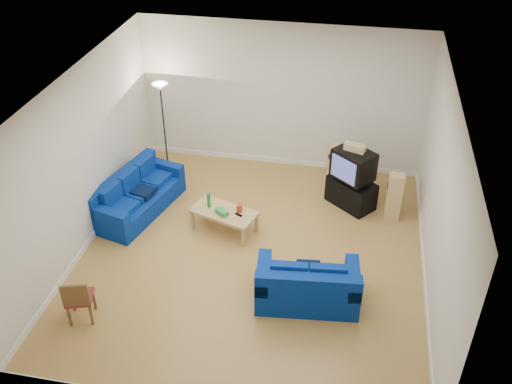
% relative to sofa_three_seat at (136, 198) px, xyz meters
% --- Properties ---
extents(room, '(6.01, 6.51, 3.21)m').
position_rel_sofa_three_seat_xyz_m(room, '(2.50, -0.93, 1.25)').
color(room, olive).
rests_on(room, ground).
extents(sofa_three_seat, '(1.38, 2.22, 0.80)m').
position_rel_sofa_three_seat_xyz_m(sofa_three_seat, '(0.00, 0.00, 0.00)').
color(sofa_three_seat, navy).
rests_on(sofa_three_seat, ground).
extents(sofa_loveseat, '(1.72, 1.08, 0.82)m').
position_rel_sofa_three_seat_xyz_m(sofa_loveseat, '(3.60, -1.89, 0.01)').
color(sofa_loveseat, navy).
rests_on(sofa_loveseat, ground).
extents(coffee_table, '(1.33, 0.94, 0.44)m').
position_rel_sofa_three_seat_xyz_m(coffee_table, '(1.86, -0.30, 0.09)').
color(coffee_table, tan).
rests_on(coffee_table, ground).
extents(bottle, '(0.08, 0.08, 0.30)m').
position_rel_sofa_three_seat_xyz_m(bottle, '(1.55, -0.22, 0.29)').
color(bottle, '#197233').
rests_on(bottle, coffee_table).
extents(tissue_box, '(0.27, 0.25, 0.10)m').
position_rel_sofa_three_seat_xyz_m(tissue_box, '(1.84, -0.40, 0.19)').
color(tissue_box, green).
rests_on(tissue_box, coffee_table).
extents(red_canister, '(0.12, 0.12, 0.15)m').
position_rel_sofa_three_seat_xyz_m(red_canister, '(2.14, -0.26, 0.22)').
color(red_canister, red).
rests_on(red_canister, coffee_table).
extents(remote, '(0.15, 0.11, 0.02)m').
position_rel_sofa_three_seat_xyz_m(remote, '(2.15, -0.37, 0.15)').
color(remote, black).
rests_on(remote, coffee_table).
extents(tv_stand, '(1.06, 1.00, 0.57)m').
position_rel_sofa_three_seat_xyz_m(tv_stand, '(4.14, 0.99, -0.01)').
color(tv_stand, black).
rests_on(tv_stand, ground).
extents(av_receiver, '(0.54, 0.56, 0.10)m').
position_rel_sofa_three_seat_xyz_m(av_receiver, '(4.20, 1.04, 0.33)').
color(av_receiver, black).
rests_on(av_receiver, tv_stand).
extents(television, '(0.92, 0.89, 0.58)m').
position_rel_sofa_three_seat_xyz_m(television, '(4.12, 0.94, 0.67)').
color(television, black).
rests_on(television, av_receiver).
extents(centre_speaker, '(0.43, 0.29, 0.14)m').
position_rel_sofa_three_seat_xyz_m(centre_speaker, '(4.12, 0.98, 1.03)').
color(centre_speaker, tan).
rests_on(centre_speaker, television).
extents(speaker_left, '(0.33, 0.33, 0.88)m').
position_rel_sofa_three_seat_xyz_m(speaker_left, '(3.74, 1.77, 0.15)').
color(speaker_left, tan).
rests_on(speaker_left, ground).
extents(speaker_right, '(0.31, 0.24, 0.98)m').
position_rel_sofa_three_seat_xyz_m(speaker_right, '(4.95, 0.70, 0.20)').
color(speaker_right, tan).
rests_on(speaker_right, ground).
extents(floor_lamp, '(0.33, 0.33, 1.95)m').
position_rel_sofa_three_seat_xyz_m(floor_lamp, '(0.05, 1.75, 1.32)').
color(floor_lamp, black).
rests_on(floor_lamp, ground).
extents(dining_chair, '(0.50, 0.50, 0.84)m').
position_rel_sofa_three_seat_xyz_m(dining_chair, '(0.22, -2.95, 0.17)').
color(dining_chair, brown).
rests_on(dining_chair, ground).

